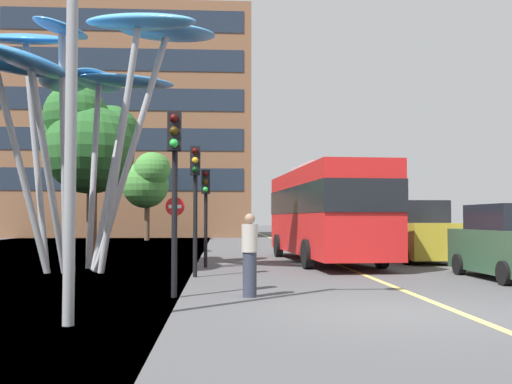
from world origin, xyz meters
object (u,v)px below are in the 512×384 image
Objects in this scene: traffic_light_kerb_near at (174,164)px; no_entry_sign at (175,221)px; car_parked_far at (418,233)px; pedestrian at (250,255)px; red_bus at (324,209)px; car_far_side at (351,230)px; traffic_light_island_mid at (206,196)px; leaf_sculpture at (78,71)px; car_side_street at (374,233)px; traffic_light_kerb_far at (195,182)px.

traffic_light_kerb_near reaches higher than no_entry_sign.
pedestrian is at bearing -125.38° from car_parked_far.
no_entry_sign is (-5.32, -3.18, -0.45)m from red_bus.
car_far_side is at bearing 72.30° from pedestrian.
traffic_light_kerb_near is 2.46m from pedestrian.
pedestrian is at bearing -81.46° from traffic_light_island_mid.
traffic_light_kerb_near is 23.87m from car_far_side.
leaf_sculpture is 16.17m from car_side_street.
red_bus is at bearing 26.64° from traffic_light_island_mid.
car_parked_far is at bearing 15.59° from traffic_light_island_mid.
car_parked_far is at bearing 0.30° from red_bus.
traffic_light_kerb_near is at bearing -116.58° from red_bus.
leaf_sculpture is at bearing 130.24° from pedestrian.
red_bus is 2.30× the size of car_far_side.
traffic_light_island_mid is at bearing -164.41° from car_parked_far.
car_side_street is (11.78, 9.76, -5.24)m from leaf_sculpture.
no_entry_sign is (2.96, 0.51, -4.64)m from leaf_sculpture.
traffic_light_kerb_far is 2.09× the size of pedestrian.
traffic_light_island_mid reaches higher than car_parked_far.
leaf_sculpture reaches higher than car_far_side.
pedestrian is 6.78m from no_entry_sign.
leaf_sculpture is at bearing -126.69° from car_far_side.
car_side_street is at bearing 46.36° from traffic_light_island_mid.
car_far_side is (8.38, 17.96, -1.69)m from traffic_light_kerb_far.
car_side_street is (8.34, 15.74, -1.83)m from traffic_light_kerb_near.
leaf_sculpture is 9.40m from pedestrian.
traffic_light_kerb_far is 4.71m from pedestrian.
traffic_light_kerb_near is 12.94m from car_parked_far.
no_entry_sign is at bearing -149.18° from red_bus.
leaf_sculpture is 2.32× the size of traffic_light_kerb_far.
leaf_sculpture is at bearing -140.38° from car_side_street.
traffic_light_kerb_near is 0.96× the size of car_side_street.
no_entry_sign is (-9.11, -15.69, 0.60)m from car_far_side.
red_bus is at bearing 63.42° from traffic_light_kerb_near.
traffic_light_kerb_far is at bearing -25.43° from leaf_sculpture.
car_far_side is 23.22m from pedestrian.
traffic_light_kerb_far is 1.58× the size of no_entry_sign.
car_far_side is (12.07, 16.20, -5.24)m from leaf_sculpture.
no_entry_sign reaches higher than car_parked_far.
car_far_side reaches higher than pedestrian.
red_bus is 2.89× the size of traffic_light_kerb_far.
no_entry_sign is at bearing -133.66° from car_side_street.
car_far_side is at bearing 53.31° from leaf_sculpture.
traffic_light_island_mid is 0.72× the size of car_parked_far.
no_entry_sign is at bearing -120.14° from car_far_side.
leaf_sculpture is at bearing -159.12° from traffic_light_island_mid.
leaf_sculpture is 3.66× the size of no_entry_sign.
no_entry_sign is (-0.94, -0.98, -0.82)m from traffic_light_island_mid.
traffic_light_kerb_near is (-4.84, -9.67, 0.78)m from red_bus.
car_far_side is (8.17, 14.71, -1.42)m from traffic_light_island_mid.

